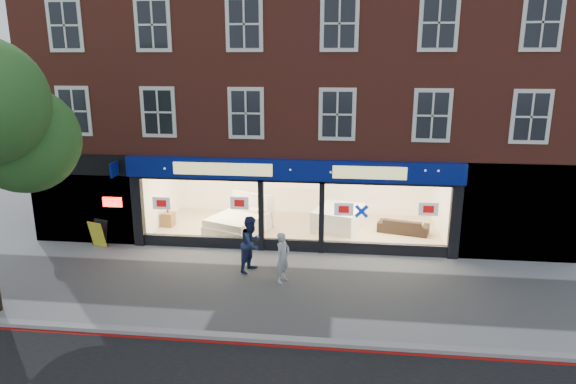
% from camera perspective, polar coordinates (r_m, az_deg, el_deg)
% --- Properties ---
extents(ground, '(120.00, 120.00, 0.00)m').
position_cam_1_polar(ground, '(15.38, -0.90, -10.66)').
color(ground, gray).
rests_on(ground, ground).
extents(kerb_line, '(60.00, 0.10, 0.01)m').
position_cam_1_polar(kerb_line, '(12.68, -2.79, -16.64)').
color(kerb_line, '#8C0A07').
rests_on(kerb_line, ground).
extents(kerb_stone, '(60.00, 0.25, 0.12)m').
position_cam_1_polar(kerb_stone, '(12.82, -2.65, -15.97)').
color(kerb_stone, gray).
rests_on(kerb_stone, ground).
extents(showroom_floor, '(11.00, 4.50, 0.10)m').
position_cam_1_polar(showroom_floor, '(20.19, 1.03, -4.14)').
color(showroom_floor, tan).
rests_on(showroom_floor, ground).
extents(building, '(19.00, 8.26, 10.30)m').
position_cam_1_polar(building, '(20.77, 1.54, 14.99)').
color(building, brown).
rests_on(building, ground).
extents(display_bed, '(2.59, 2.80, 1.29)m').
position_cam_1_polar(display_bed, '(19.78, -5.43, -3.36)').
color(display_bed, '#EFE2D0').
rests_on(display_bed, showroom_floor).
extents(bedside_table, '(0.50, 0.50, 0.55)m').
position_cam_1_polar(bedside_table, '(20.87, -13.15, -2.96)').
color(bedside_table, brown).
rests_on(bedside_table, showroom_floor).
extents(mattress_stack, '(2.14, 2.43, 0.81)m').
position_cam_1_polar(mattress_stack, '(20.16, 5.63, -2.87)').
color(mattress_stack, silver).
rests_on(mattress_stack, showroom_floor).
extents(sofa, '(2.02, 1.21, 0.55)m').
position_cam_1_polar(sofa, '(20.05, 12.69, -3.67)').
color(sofa, black).
rests_on(sofa, showroom_floor).
extents(a_board, '(0.73, 0.59, 0.97)m').
position_cam_1_polar(a_board, '(19.61, -20.30, -4.34)').
color(a_board, gold).
rests_on(a_board, ground).
extents(pedestrian_grey, '(0.60, 0.68, 1.55)m').
position_cam_1_polar(pedestrian_grey, '(15.50, -0.58, -7.29)').
color(pedestrian_grey, '#A7A8AE').
rests_on(pedestrian_grey, ground).
extents(pedestrian_blue, '(0.96, 1.07, 1.80)m').
position_cam_1_polar(pedestrian_blue, '(16.29, -4.08, -5.75)').
color(pedestrian_blue, '#1A2549').
rests_on(pedestrian_blue, ground).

